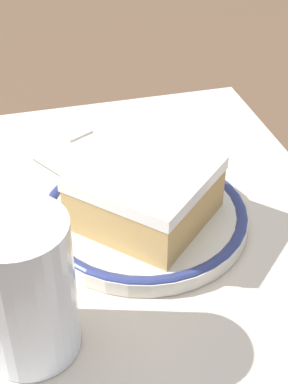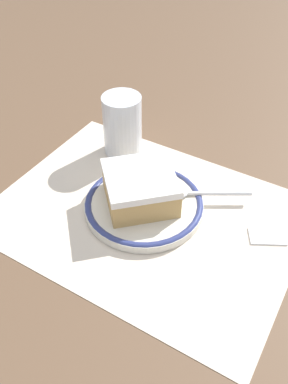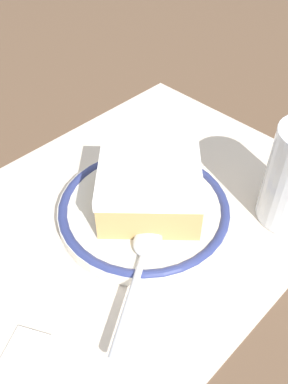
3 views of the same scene
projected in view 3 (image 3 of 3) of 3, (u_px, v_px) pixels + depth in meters
name	position (u px, v px, depth m)	size (l,w,h in m)	color
ground_plane	(132.00, 215.00, 0.43)	(2.40, 2.40, 0.00)	brown
placemat	(132.00, 215.00, 0.43)	(0.43, 0.32, 0.00)	beige
plate	(144.00, 209.00, 0.42)	(0.18, 0.18, 0.02)	silver
cake_slice	(149.00, 186.00, 0.41)	(0.14, 0.14, 0.05)	tan
spoon	(143.00, 258.00, 0.37)	(0.12, 0.08, 0.01)	silver
sugar_packet	(19.00, 359.00, 0.32)	(0.05, 0.03, 0.01)	white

